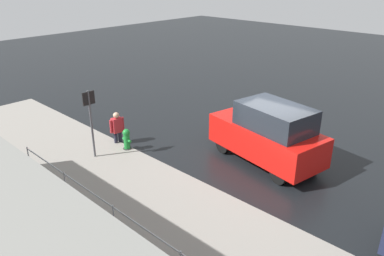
{
  "coord_description": "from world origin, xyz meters",
  "views": [
    {
      "loc": [
        -5.98,
        9.94,
        6.01
      ],
      "look_at": [
        2.24,
        1.26,
        0.9
      ],
      "focal_mm": 35.0,
      "sensor_mm": 36.0,
      "label": 1
    }
  ],
  "objects_px": {
    "pedestrian": "(117,126)",
    "fire_hydrant": "(127,140)",
    "sign_post": "(90,115)",
    "moving_hatchback": "(268,134)"
  },
  "relations": [
    {
      "from": "pedestrian",
      "to": "sign_post",
      "type": "bearing_deg",
      "value": 106.3
    },
    {
      "from": "pedestrian",
      "to": "fire_hydrant",
      "type": "bearing_deg",
      "value": 170.81
    },
    {
      "from": "fire_hydrant",
      "to": "sign_post",
      "type": "height_order",
      "value": "sign_post"
    },
    {
      "from": "fire_hydrant",
      "to": "pedestrian",
      "type": "xyz_separation_m",
      "value": [
        0.69,
        -0.11,
        0.28
      ]
    },
    {
      "from": "pedestrian",
      "to": "sign_post",
      "type": "distance_m",
      "value": 1.58
    },
    {
      "from": "fire_hydrant",
      "to": "sign_post",
      "type": "relative_size",
      "value": 0.33
    },
    {
      "from": "fire_hydrant",
      "to": "pedestrian",
      "type": "bearing_deg",
      "value": -9.19
    },
    {
      "from": "fire_hydrant",
      "to": "pedestrian",
      "type": "relative_size",
      "value": 0.66
    },
    {
      "from": "moving_hatchback",
      "to": "fire_hydrant",
      "type": "relative_size",
      "value": 5.17
    },
    {
      "from": "moving_hatchback",
      "to": "fire_hydrant",
      "type": "bearing_deg",
      "value": 32.93
    }
  ]
}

